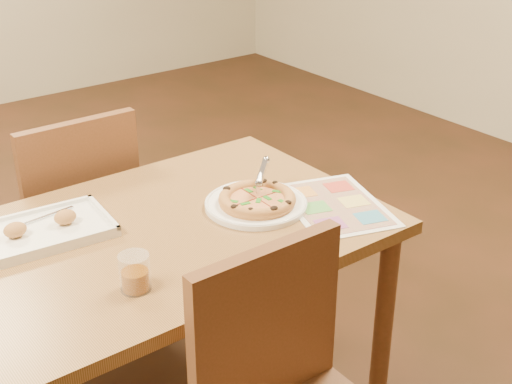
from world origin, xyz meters
TOP-DOWN VIEW (x-y plane):
  - room at (0.00, 0.00)m, footprint 7.00×7.00m
  - dining_table at (0.00, 0.00)m, footprint 1.30×0.85m
  - chair_far at (-0.00, 0.60)m, footprint 0.42×0.42m
  - plate at (0.32, -0.05)m, footprint 0.33×0.33m
  - pizza at (0.31, -0.06)m, footprint 0.24×0.24m
  - pizza_cutter at (0.36, -0.02)m, footprint 0.11×0.09m
  - appetizer_tray at (-0.26, 0.16)m, footprint 0.37×0.27m
  - glass_tumbler at (-0.19, -0.23)m, footprint 0.08×0.08m
  - menu at (0.51, -0.19)m, footprint 0.38×0.45m

SIDE VIEW (x-z plane):
  - chair_far at x=0.00m, z-range 0.33..0.80m
  - dining_table at x=0.00m, z-range 0.27..0.99m
  - menu at x=0.51m, z-range 0.72..0.72m
  - plate at x=0.32m, z-range 0.72..0.74m
  - appetizer_tray at x=-0.26m, z-range 0.70..0.77m
  - pizza at x=0.31m, z-range 0.73..0.77m
  - glass_tumbler at x=-0.19m, z-range 0.71..0.81m
  - pizza_cutter at x=0.36m, z-range 0.76..0.84m
  - room at x=0.00m, z-range -2.15..4.85m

